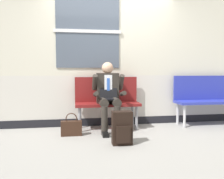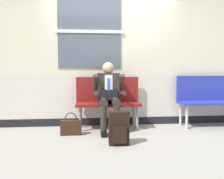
{
  "view_description": "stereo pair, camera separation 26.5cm",
  "coord_description": "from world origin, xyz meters",
  "px_view_note": "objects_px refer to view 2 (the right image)",
  "views": [
    {
      "loc": [
        -0.7,
        -3.98,
        1.08
      ],
      "look_at": [
        -0.05,
        0.07,
        0.75
      ],
      "focal_mm": 37.62,
      "sensor_mm": 36.0,
      "label": 1
    },
    {
      "loc": [
        -0.44,
        -4.02,
        1.08
      ],
      "look_at": [
        -0.05,
        0.07,
        0.75
      ],
      "focal_mm": 37.62,
      "sensor_mm": 36.0,
      "label": 2
    }
  ],
  "objects_px": {
    "backpack": "(119,129)",
    "person_seated": "(109,94)",
    "bench_with_person": "(108,99)",
    "handbag": "(71,127)",
    "bench_empty": "(210,97)"
  },
  "relations": [
    {
      "from": "bench_empty",
      "to": "handbag",
      "type": "distance_m",
      "value": 2.74
    },
    {
      "from": "person_seated",
      "to": "backpack",
      "type": "bearing_deg",
      "value": -84.51
    },
    {
      "from": "handbag",
      "to": "bench_empty",
      "type": "bearing_deg",
      "value": 9.32
    },
    {
      "from": "bench_with_person",
      "to": "handbag",
      "type": "xyz_separation_m",
      "value": [
        -0.66,
        -0.44,
        -0.42
      ]
    },
    {
      "from": "bench_empty",
      "to": "handbag",
      "type": "height_order",
      "value": "bench_empty"
    },
    {
      "from": "bench_with_person",
      "to": "handbag",
      "type": "height_order",
      "value": "bench_with_person"
    },
    {
      "from": "bench_with_person",
      "to": "bench_empty",
      "type": "relative_size",
      "value": 0.92
    },
    {
      "from": "bench_empty",
      "to": "person_seated",
      "type": "distance_m",
      "value": 2.03
    },
    {
      "from": "backpack",
      "to": "person_seated",
      "type": "bearing_deg",
      "value": 95.49
    },
    {
      "from": "backpack",
      "to": "handbag",
      "type": "relative_size",
      "value": 1.28
    },
    {
      "from": "bench_with_person",
      "to": "handbag",
      "type": "bearing_deg",
      "value": -146.49
    },
    {
      "from": "bench_with_person",
      "to": "person_seated",
      "type": "relative_size",
      "value": 0.96
    },
    {
      "from": "bench_with_person",
      "to": "bench_empty",
      "type": "distance_m",
      "value": 2.02
    },
    {
      "from": "person_seated",
      "to": "handbag",
      "type": "distance_m",
      "value": 0.88
    },
    {
      "from": "bench_with_person",
      "to": "backpack",
      "type": "xyz_separation_m",
      "value": [
        0.08,
        -1.03,
        -0.32
      ]
    }
  ]
}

